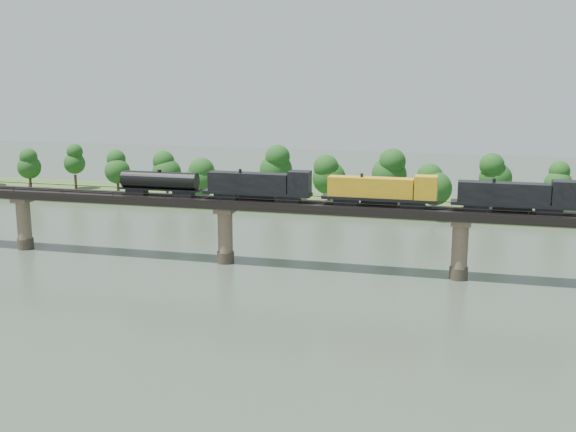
# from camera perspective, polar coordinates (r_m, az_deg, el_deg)

# --- Properties ---
(ground) EXTENTS (400.00, 400.00, 0.00)m
(ground) POSITION_cam_1_polar(r_m,az_deg,el_deg) (101.44, -10.53, -8.08)
(ground) COLOR #344133
(ground) RESTS_ON ground
(far_bank) EXTENTS (300.00, 24.00, 1.60)m
(far_bank) POSITION_cam_1_polar(r_m,az_deg,el_deg) (179.23, 0.80, 1.16)
(far_bank) COLOR #375220
(far_bank) RESTS_ON ground
(bridge) EXTENTS (236.00, 30.00, 11.50)m
(bridge) POSITION_cam_1_polar(r_m,az_deg,el_deg) (126.56, -4.98, -1.31)
(bridge) COLOR #473A2D
(bridge) RESTS_ON ground
(bridge_superstructure) EXTENTS (220.00, 4.90, 0.75)m
(bridge_superstructure) POSITION_cam_1_polar(r_m,az_deg,el_deg) (125.26, -5.04, 1.51)
(bridge_superstructure) COLOR black
(bridge_superstructure) RESTS_ON bridge
(far_treeline) EXTENTS (289.06, 17.54, 13.60)m
(far_treeline) POSITION_cam_1_polar(r_m,az_deg,el_deg) (175.70, -2.14, 3.59)
(far_treeline) COLOR #382619
(far_treeline) RESTS_ON far_bank
(freight_train) EXTENTS (76.65, 2.99, 5.28)m
(freight_train) POSITION_cam_1_polar(r_m,az_deg,el_deg) (119.85, 4.02, 2.14)
(freight_train) COLOR black
(freight_train) RESTS_ON bridge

